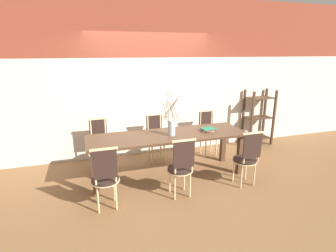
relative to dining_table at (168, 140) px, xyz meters
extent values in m
plane|color=brown|center=(0.00, 0.00, -0.67)|extent=(16.00, 16.00, 0.00)
cube|color=beige|center=(0.00, 1.23, 0.34)|extent=(12.00, 0.06, 2.02)
cube|color=brown|center=(0.00, 1.23, 1.94)|extent=(12.00, 0.06, 1.18)
cube|color=#4C3321|center=(0.00, 0.00, 0.08)|extent=(2.72, 0.82, 0.04)
cube|color=#4C3321|center=(-1.25, -0.30, -0.30)|extent=(0.09, 0.09, 0.73)
cube|color=#4C3321|center=(1.25, -0.30, -0.30)|extent=(0.09, 0.09, 0.73)
cube|color=#4C3321|center=(-1.25, 0.30, -0.30)|extent=(0.09, 0.09, 0.73)
cube|color=#4C3321|center=(1.25, 0.30, -0.30)|extent=(0.09, 0.09, 0.73)
cylinder|color=black|center=(-1.13, -0.66, -0.24)|extent=(0.37, 0.37, 0.04)
cylinder|color=beige|center=(-1.13, -0.66, -0.26)|extent=(0.40, 0.40, 0.01)
cylinder|color=beige|center=(-1.25, -0.54, -0.46)|extent=(0.03, 0.03, 0.41)
cylinder|color=beige|center=(-1.01, -0.54, -0.46)|extent=(0.03, 0.03, 0.41)
cylinder|color=beige|center=(-1.25, -0.79, -0.46)|extent=(0.03, 0.03, 0.41)
cylinder|color=beige|center=(-1.01, -0.79, -0.46)|extent=(0.03, 0.03, 0.41)
cylinder|color=beige|center=(-1.26, -0.82, 0.03)|extent=(0.03, 0.03, 0.50)
cylinder|color=beige|center=(-1.00, -0.82, 0.03)|extent=(0.03, 0.03, 0.50)
cube|color=black|center=(-1.13, -0.83, 0.05)|extent=(0.32, 0.02, 0.40)
cube|color=beige|center=(-1.13, -0.82, 0.26)|extent=(0.36, 0.03, 0.03)
cylinder|color=black|center=(-0.03, -0.66, -0.24)|extent=(0.37, 0.37, 0.04)
cylinder|color=beige|center=(-0.03, -0.66, -0.26)|extent=(0.40, 0.40, 0.01)
cylinder|color=beige|center=(-0.15, -0.54, -0.46)|extent=(0.03, 0.03, 0.41)
cylinder|color=beige|center=(0.10, -0.54, -0.46)|extent=(0.03, 0.03, 0.41)
cylinder|color=beige|center=(-0.15, -0.79, -0.46)|extent=(0.03, 0.03, 0.41)
cylinder|color=beige|center=(0.10, -0.79, -0.46)|extent=(0.03, 0.03, 0.41)
cylinder|color=beige|center=(-0.16, -0.82, 0.03)|extent=(0.03, 0.03, 0.50)
cylinder|color=beige|center=(0.10, -0.82, 0.03)|extent=(0.03, 0.03, 0.50)
cube|color=black|center=(-0.03, -0.83, 0.05)|extent=(0.32, 0.02, 0.40)
cube|color=beige|center=(-0.03, -0.82, 0.26)|extent=(0.36, 0.03, 0.03)
cylinder|color=black|center=(1.11, -0.66, -0.24)|extent=(0.37, 0.37, 0.04)
cylinder|color=beige|center=(1.11, -0.66, -0.26)|extent=(0.40, 0.40, 0.01)
cylinder|color=beige|center=(0.99, -0.54, -0.46)|extent=(0.03, 0.03, 0.41)
cylinder|color=beige|center=(1.23, -0.54, -0.46)|extent=(0.03, 0.03, 0.41)
cylinder|color=beige|center=(0.99, -0.79, -0.46)|extent=(0.03, 0.03, 0.41)
cylinder|color=beige|center=(1.23, -0.79, -0.46)|extent=(0.03, 0.03, 0.41)
cylinder|color=beige|center=(0.98, -0.82, 0.03)|extent=(0.03, 0.03, 0.50)
cylinder|color=beige|center=(1.24, -0.82, 0.03)|extent=(0.03, 0.03, 0.50)
cube|color=black|center=(1.11, -0.83, 0.05)|extent=(0.32, 0.02, 0.40)
cube|color=beige|center=(1.11, -0.82, 0.26)|extent=(0.36, 0.03, 0.03)
cylinder|color=black|center=(-1.11, 0.66, -0.24)|extent=(0.37, 0.37, 0.04)
cylinder|color=beige|center=(-1.11, 0.66, -0.26)|extent=(0.40, 0.40, 0.01)
cylinder|color=beige|center=(-0.99, 0.54, -0.46)|extent=(0.03, 0.03, 0.41)
cylinder|color=beige|center=(-1.24, 0.54, -0.46)|extent=(0.03, 0.03, 0.41)
cylinder|color=beige|center=(-0.99, 0.79, -0.46)|extent=(0.03, 0.03, 0.41)
cylinder|color=beige|center=(-1.24, 0.79, -0.46)|extent=(0.03, 0.03, 0.41)
cylinder|color=beige|center=(-0.98, 0.82, 0.03)|extent=(0.03, 0.03, 0.50)
cylinder|color=beige|center=(-1.24, 0.82, 0.03)|extent=(0.03, 0.03, 0.50)
cube|color=black|center=(-1.11, 0.83, 0.05)|extent=(0.32, 0.02, 0.40)
cube|color=beige|center=(-1.11, 0.82, 0.26)|extent=(0.36, 0.03, 0.03)
cylinder|color=black|center=(-0.03, 0.66, -0.24)|extent=(0.37, 0.37, 0.04)
cylinder|color=beige|center=(-0.03, 0.66, -0.26)|extent=(0.40, 0.40, 0.01)
cylinder|color=beige|center=(0.09, 0.54, -0.46)|extent=(0.03, 0.03, 0.41)
cylinder|color=beige|center=(-0.15, 0.54, -0.46)|extent=(0.03, 0.03, 0.41)
cylinder|color=beige|center=(0.09, 0.79, -0.46)|extent=(0.03, 0.03, 0.41)
cylinder|color=beige|center=(-0.15, 0.79, -0.46)|extent=(0.03, 0.03, 0.41)
cylinder|color=beige|center=(0.10, 0.82, 0.03)|extent=(0.03, 0.03, 0.50)
cylinder|color=beige|center=(-0.16, 0.82, 0.03)|extent=(0.03, 0.03, 0.50)
cube|color=black|center=(-0.03, 0.83, 0.05)|extent=(0.32, 0.02, 0.40)
cube|color=beige|center=(-0.03, 0.82, 0.26)|extent=(0.36, 0.03, 0.03)
cylinder|color=black|center=(1.11, 0.66, -0.24)|extent=(0.37, 0.37, 0.04)
cylinder|color=beige|center=(1.11, 0.66, -0.26)|extent=(0.40, 0.40, 0.01)
cylinder|color=beige|center=(1.23, 0.54, -0.46)|extent=(0.03, 0.03, 0.41)
cylinder|color=beige|center=(0.99, 0.54, -0.46)|extent=(0.03, 0.03, 0.41)
cylinder|color=beige|center=(1.23, 0.79, -0.46)|extent=(0.03, 0.03, 0.41)
cylinder|color=beige|center=(0.99, 0.79, -0.46)|extent=(0.03, 0.03, 0.41)
cylinder|color=beige|center=(1.24, 0.82, 0.03)|extent=(0.03, 0.03, 0.50)
cylinder|color=beige|center=(0.98, 0.82, 0.03)|extent=(0.03, 0.03, 0.50)
cube|color=black|center=(1.11, 0.83, 0.05)|extent=(0.32, 0.02, 0.40)
cube|color=beige|center=(1.11, 0.82, 0.26)|extent=(0.36, 0.03, 0.03)
cylinder|color=#B2BCC1|center=(0.04, -0.06, 0.23)|extent=(0.12, 0.12, 0.26)
cylinder|color=brown|center=(0.08, 0.08, 0.56)|extent=(0.29, 0.08, 0.41)
cylinder|color=brown|center=(-0.08, -0.07, 0.54)|extent=(0.04, 0.25, 0.37)
cylinder|color=brown|center=(-0.02, -0.05, 0.65)|extent=(0.02, 0.14, 0.58)
cylinder|color=brown|center=(-0.04, -0.02, 0.52)|extent=(0.08, 0.18, 0.32)
cylinder|color=brown|center=(0.03, -0.12, 0.52)|extent=(0.12, 0.04, 0.33)
cylinder|color=brown|center=(0.05, -0.14, 0.63)|extent=(0.16, 0.02, 0.54)
cylinder|color=brown|center=(0.06, 0.06, 0.53)|extent=(0.24, 0.04, 0.35)
cylinder|color=brown|center=(0.08, 0.04, 0.54)|extent=(0.20, 0.09, 0.36)
cylinder|color=brown|center=(0.02, -0.09, 0.58)|extent=(0.08, 0.05, 0.45)
cube|color=beige|center=(0.73, -0.01, 0.11)|extent=(0.21, 0.20, 0.02)
cube|color=maroon|center=(0.75, -0.02, 0.12)|extent=(0.23, 0.22, 0.02)
cube|color=#1E6B4C|center=(0.75, -0.02, 0.14)|extent=(0.26, 0.22, 0.02)
cube|color=#422D1E|center=(2.24, 0.79, -0.02)|extent=(0.04, 0.04, 1.29)
cube|color=#422D1E|center=(2.84, 0.79, -0.02)|extent=(0.04, 0.04, 1.29)
cube|color=#422D1E|center=(2.24, 1.14, -0.02)|extent=(0.04, 0.04, 1.29)
cube|color=#422D1E|center=(2.84, 1.14, -0.02)|extent=(0.04, 0.04, 1.29)
cube|color=#422D1E|center=(2.54, 0.97, -0.51)|extent=(0.60, 0.34, 0.02)
cube|color=#422D1E|center=(2.54, 0.97, -0.02)|extent=(0.60, 0.34, 0.02)
cube|color=#422D1E|center=(2.54, 0.97, 0.44)|extent=(0.60, 0.34, 0.02)
camera|label=1|loc=(-1.30, -4.05, 1.47)|focal=28.00mm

